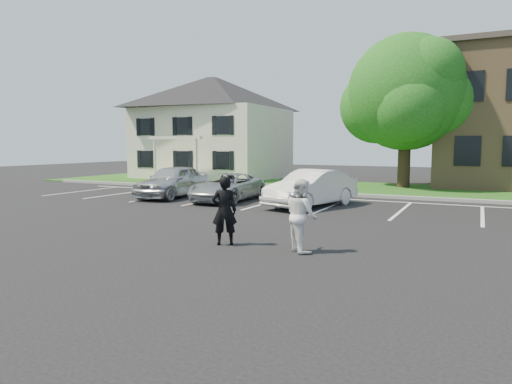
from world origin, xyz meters
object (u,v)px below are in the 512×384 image
man_black_suit (224,211)px  man_white_shirt (301,215)px  car_silver_west (173,181)px  car_silver_minivan (227,187)px  tree (408,95)px  car_white_sedan (311,188)px  house (213,128)px

man_black_suit → man_white_shirt: (2.00, 0.18, 0.00)m
man_black_suit → car_silver_west: size_ratio=0.38×
man_white_shirt → car_silver_minivan: 10.11m
man_black_suit → car_silver_west: 11.03m
car_silver_west → tree: bearing=43.0°
man_white_shirt → car_silver_west: bearing=5.1°
tree → car_white_sedan: tree is taller
car_silver_west → car_silver_minivan: bearing=-4.7°
house → man_black_suit: size_ratio=5.88×
man_black_suit → car_silver_west: (-7.55, 8.04, -0.10)m
house → car_silver_minivan: house is taller
car_silver_west → man_black_suit: bearing=-49.8°
man_black_suit → car_white_sedan: size_ratio=0.38×
house → car_white_sedan: house is taller
house → car_white_sedan: bearing=-45.2°
man_black_suit → man_white_shirt: size_ratio=1.00×
man_white_shirt → car_white_sedan: man_white_shirt is taller
car_silver_minivan → car_silver_west: bearing=176.0°
car_white_sedan → man_black_suit: bearing=-70.0°
tree → car_silver_minivan: bearing=-122.8°
tree → man_white_shirt: tree is taller
tree → man_white_shirt: size_ratio=5.03×
car_silver_minivan → car_white_sedan: car_white_sedan is taller
house → man_white_shirt: bearing=-53.7°
man_white_shirt → car_white_sedan: (-2.41, 7.62, -0.12)m
tree → man_white_shirt: 18.17m
man_white_shirt → man_black_suit: bearing=49.8°
house → car_silver_minivan: (8.23, -12.21, -3.21)m
man_black_suit → car_white_sedan: man_black_suit is taller
car_silver_west → car_silver_minivan: size_ratio=1.02×
man_white_shirt → car_silver_west: man_white_shirt is taller
man_black_suit → house: bearing=-91.6°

